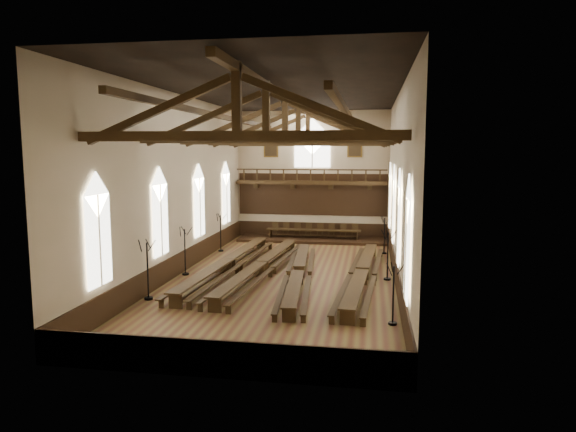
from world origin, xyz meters
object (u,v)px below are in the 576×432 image
dais (313,239)px  candelabrum_right_mid (387,265)px  refectory_row_d (363,272)px  candelabrum_right_near (393,306)px  refectory_row_a (228,262)px  candelabrum_left_far (221,240)px  refectory_row_b (262,265)px  candelabrum_left_near (148,281)px  high_table (313,231)px  candelabrum_right_far (384,242)px  candelabrum_left_mid (185,260)px  refectory_row_c (298,271)px

dais → candelabrum_right_mid: (5.26, -11.37, 0.73)m
refectory_row_d → candelabrum_right_near: bearing=-78.7°
refectory_row_a → candelabrum_left_far: candelabrum_left_far is taller
refectory_row_a → dais: refectory_row_a is taller
candelabrum_left_far → refectory_row_d: bearing=-35.3°
refectory_row_d → candelabrum_right_near: size_ratio=5.74×
refectory_row_b → candelabrum_left_far: size_ratio=5.57×
candelabrum_left_near → refectory_row_d: bearing=26.0°
dais → high_table: high_table is taller
candelabrum_right_far → refectory_row_d: bearing=-99.4°
refectory_row_b → high_table: 11.43m
refectory_row_a → dais: size_ratio=1.30×
candelabrum_left_far → candelabrum_right_far: candelabrum_left_far is taller
refectory_row_b → candelabrum_right_far: candelabrum_right_far is taller
high_table → candelabrum_left_mid: (-5.84, -12.02, 0.06)m
refectory_row_b → candelabrum_left_near: (-4.20, -5.55, 0.30)m
refectory_row_d → candelabrum_left_near: 10.91m
candelabrum_left_near → candelabrum_left_far: bearing=90.0°
high_table → candelabrum_right_near: 19.32m
candelabrum_left_near → candelabrum_right_near: 11.23m
candelabrum_left_mid → candelabrum_left_far: 6.87m
refectory_row_c → candelabrum_right_mid: candelabrum_right_mid is taller
candelabrum_right_near → candelabrum_right_mid: candelabrum_right_mid is taller
candelabrum_left_mid → candelabrum_right_far: size_ratio=1.07×
refectory_row_d → candelabrum_right_mid: size_ratio=5.30×
high_table → candelabrum_right_near: candelabrum_right_near is taller
refectory_row_a → candelabrum_right_mid: (8.91, -0.41, 0.26)m
candelabrum_left_mid → candelabrum_right_mid: 11.12m
refectory_row_d → candelabrum_left_near: candelabrum_left_near is taller
refectory_row_b → candelabrum_right_far: (6.90, 7.10, 0.22)m
dais → candelabrum_right_far: size_ratio=4.43×
refectory_row_b → candelabrum_right_near: 10.03m
candelabrum_right_mid → high_table: bearing=114.8°
candelabrum_left_near → refectory_row_b: bearing=52.9°
refectory_row_b → candelabrum_right_mid: size_ratio=5.36×
refectory_row_b → candelabrum_left_far: (-4.20, 6.16, 0.24)m
refectory_row_d → candelabrum_right_mid: 1.51m
high_table → candelabrum_left_mid: 13.36m
candelabrum_left_far → candelabrum_left_mid: bearing=-90.0°
candelabrum_right_mid → candelabrum_left_mid: bearing=-176.7°
refectory_row_b → refectory_row_d: (5.59, -0.77, -0.01)m
refectory_row_c → candelabrum_right_near: candelabrum_right_near is taller
candelabrum_right_far → candelabrum_left_mid: bearing=-144.9°
refectory_row_c → dais: (-0.56, 12.33, -0.41)m
high_table → dais: bearing=180.0°
refectory_row_a → refectory_row_d: bearing=-8.3°
high_table → candelabrum_right_near: bearing=-74.2°
candelabrum_right_far → refectory_row_c: bearing=-120.1°
candelabrum_right_near → candelabrum_left_near: bearing=171.1°
high_table → candelabrum_right_far: size_ratio=2.82×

